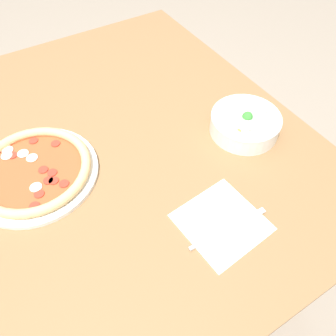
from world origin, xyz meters
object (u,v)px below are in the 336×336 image
at_px(bowl, 245,123).
at_px(knife, 224,231).
at_px(pizza, 34,170).
at_px(fork, 214,213).

bearing_deg(bowl, knife, -47.03).
relative_size(pizza, bowl, 1.64).
relative_size(fork, knife, 0.79).
relative_size(pizza, knife, 1.52).
height_order(pizza, knife, pizza).
xyz_separation_m(pizza, knife, (0.41, 0.33, -0.01)).
bearing_deg(knife, fork, 83.69).
xyz_separation_m(fork, knife, (0.05, -0.01, -0.00)).
bearing_deg(knife, bowl, 45.28).
height_order(fork, knife, same).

